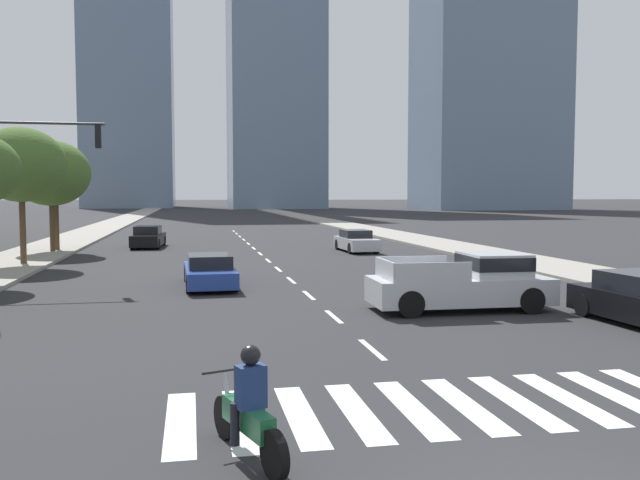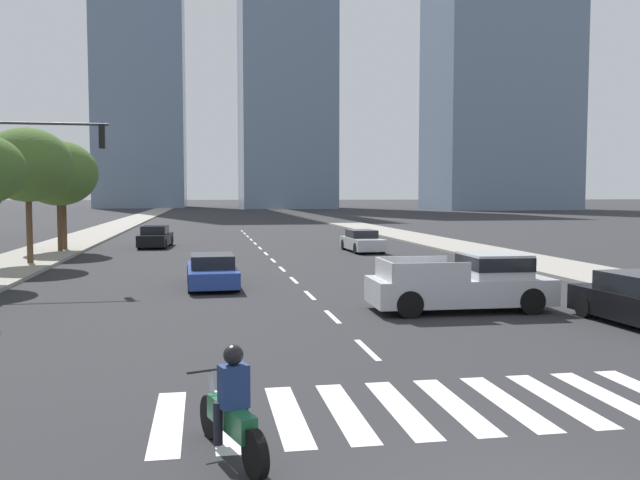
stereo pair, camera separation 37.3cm
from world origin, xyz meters
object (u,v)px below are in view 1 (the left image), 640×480
at_px(street_tree_fourth, 51,173).
at_px(sedan_silver_3, 356,241).
at_px(motorcycle_lead, 248,413).
at_px(sedan_black_2, 148,238).
at_px(sedan_blue_0, 210,271).
at_px(street_tree_third, 21,165).
at_px(pickup_truck, 468,282).
at_px(street_tree_fifth, 55,181).
at_px(traffic_signal_far, 30,166).

bearing_deg(street_tree_fourth, sedan_silver_3, -5.88).
relative_size(motorcycle_lead, sedan_black_2, 0.45).
bearing_deg(sedan_blue_0, street_tree_third, 42.58).
height_order(sedan_silver_3, street_tree_third, street_tree_third).
bearing_deg(pickup_truck, street_tree_fifth, 125.17).
bearing_deg(sedan_silver_3, street_tree_third, -75.67).
bearing_deg(traffic_signal_far, sedan_black_2, 79.57).
xyz_separation_m(sedan_blue_0, street_tree_fourth, (-8.40, 15.44, 4.02)).
bearing_deg(sedan_blue_0, motorcycle_lead, 178.53).
bearing_deg(sedan_silver_3, street_tree_fourth, -97.61).
height_order(pickup_truck, street_tree_fourth, street_tree_fourth).
xyz_separation_m(sedan_silver_3, street_tree_fourth, (-17.38, 1.79, 3.99)).
height_order(motorcycle_lead, sedan_silver_3, motorcycle_lead).
bearing_deg(motorcycle_lead, sedan_silver_3, -35.40).
xyz_separation_m(sedan_silver_3, traffic_signal_far, (-15.47, -11.86, 3.83)).
bearing_deg(sedan_silver_3, pickup_truck, -6.47).
bearing_deg(sedan_blue_0, street_tree_fifth, 25.10).
xyz_separation_m(pickup_truck, sedan_black_2, (-10.63, 25.49, -0.18)).
bearing_deg(traffic_signal_far, street_tree_third, 105.52).
bearing_deg(sedan_silver_3, sedan_black_2, -115.30).
bearing_deg(street_tree_third, motorcycle_lead, -71.31).
bearing_deg(pickup_truck, street_tree_fourth, 126.69).
xyz_separation_m(motorcycle_lead, sedan_silver_3, (8.93, 29.96, 0.01)).
relative_size(pickup_truck, street_tree_fourth, 0.84).
bearing_deg(sedan_silver_3, motorcycle_lead, -18.33).
bearing_deg(street_tree_third, street_tree_fifth, 90.00).
bearing_deg(street_tree_fourth, sedan_black_2, 35.17).
distance_m(sedan_silver_3, street_tree_third, 18.56).
height_order(pickup_truck, street_tree_fifth, street_tree_fifth).
relative_size(sedan_blue_0, street_tree_third, 0.75).
distance_m(street_tree_third, street_tree_fourth, 6.79).
height_order(sedan_silver_3, street_tree_fifth, street_tree_fifth).
relative_size(motorcycle_lead, pickup_truck, 0.40).
height_order(sedan_blue_0, sedan_silver_3, sedan_silver_3).
bearing_deg(sedan_blue_0, street_tree_fourth, 26.95).
relative_size(pickup_truck, street_tree_fifth, 0.97).
distance_m(sedan_blue_0, street_tree_fifth, 19.05).
xyz_separation_m(motorcycle_lead, pickup_truck, (7.27, 9.84, 0.23)).
relative_size(street_tree_third, street_tree_fifth, 1.18).
height_order(sedan_silver_3, traffic_signal_far, traffic_signal_far).
distance_m(motorcycle_lead, sedan_blue_0, 16.31).
bearing_deg(motorcycle_lead, traffic_signal_far, 1.08).
height_order(motorcycle_lead, street_tree_fourth, street_tree_fourth).
xyz_separation_m(pickup_truck, sedan_blue_0, (-7.31, 6.47, -0.25)).
relative_size(pickup_truck, sedan_silver_3, 1.18).
bearing_deg(street_tree_fourth, pickup_truck, -54.36).
bearing_deg(pickup_truck, sedan_silver_3, 86.31).
bearing_deg(sedan_silver_3, traffic_signal_far, -54.26).
bearing_deg(sedan_black_2, sedan_blue_0, -165.70).
xyz_separation_m(pickup_truck, street_tree_fifth, (-15.71, 23.18, 3.36)).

